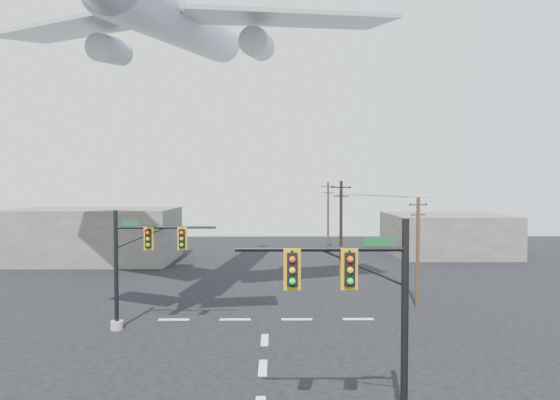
{
  "coord_description": "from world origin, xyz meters",
  "views": [
    {
      "loc": [
        0.6,
        -18.08,
        8.83
      ],
      "look_at": [
        0.84,
        5.0,
        8.02
      ],
      "focal_mm": 30.0,
      "sensor_mm": 36.0,
      "label": 1
    }
  ],
  "objects_px": {
    "airliner": "(183,24)",
    "signal_mast_near": "(369,319)",
    "utility_pole_a": "(418,250)",
    "utility_pole_c": "(328,214)",
    "utility_pole_b": "(341,227)",
    "signal_mast_far": "(137,266)"
  },
  "relations": [
    {
      "from": "airliner",
      "to": "signal_mast_near",
      "type": "bearing_deg",
      "value": -143.27
    },
    {
      "from": "utility_pole_a",
      "to": "utility_pole_c",
      "type": "distance_m",
      "value": 29.59
    },
    {
      "from": "utility_pole_a",
      "to": "utility_pole_b",
      "type": "height_order",
      "value": "utility_pole_b"
    },
    {
      "from": "signal_mast_near",
      "to": "signal_mast_far",
      "type": "relative_size",
      "value": 1.05
    },
    {
      "from": "signal_mast_far",
      "to": "utility_pole_b",
      "type": "bearing_deg",
      "value": 46.72
    },
    {
      "from": "utility_pole_a",
      "to": "utility_pole_c",
      "type": "bearing_deg",
      "value": 72.67
    },
    {
      "from": "utility_pole_a",
      "to": "airliner",
      "type": "distance_m",
      "value": 23.69
    },
    {
      "from": "signal_mast_near",
      "to": "utility_pole_a",
      "type": "height_order",
      "value": "utility_pole_a"
    },
    {
      "from": "signal_mast_far",
      "to": "utility_pole_c",
      "type": "distance_m",
      "value": 37.43
    },
    {
      "from": "signal_mast_near",
      "to": "utility_pole_b",
      "type": "height_order",
      "value": "utility_pole_b"
    },
    {
      "from": "signal_mast_near",
      "to": "utility_pole_a",
      "type": "relative_size",
      "value": 0.97
    },
    {
      "from": "utility_pole_a",
      "to": "utility_pole_b",
      "type": "distance_m",
      "value": 11.36
    },
    {
      "from": "signal_mast_far",
      "to": "utility_pole_a",
      "type": "xyz_separation_m",
      "value": [
        18.37,
        4.69,
        0.26
      ]
    },
    {
      "from": "utility_pole_a",
      "to": "utility_pole_b",
      "type": "relative_size",
      "value": 0.86
    },
    {
      "from": "utility_pole_b",
      "to": "utility_pole_c",
      "type": "bearing_deg",
      "value": 91.82
    },
    {
      "from": "signal_mast_near",
      "to": "signal_mast_far",
      "type": "bearing_deg",
      "value": 134.82
    },
    {
      "from": "signal_mast_near",
      "to": "signal_mast_far",
      "type": "xyz_separation_m",
      "value": [
        -11.64,
        11.71,
        -0.18
      ]
    },
    {
      "from": "signal_mast_near",
      "to": "signal_mast_far",
      "type": "distance_m",
      "value": 16.51
    },
    {
      "from": "utility_pole_b",
      "to": "airliner",
      "type": "bearing_deg",
      "value": -142.33
    },
    {
      "from": "utility_pole_c",
      "to": "utility_pole_b",
      "type": "bearing_deg",
      "value": -83.31
    },
    {
      "from": "utility_pole_b",
      "to": "airliner",
      "type": "distance_m",
      "value": 22.11
    },
    {
      "from": "utility_pole_c",
      "to": "airliner",
      "type": "distance_m",
      "value": 34.4
    }
  ]
}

